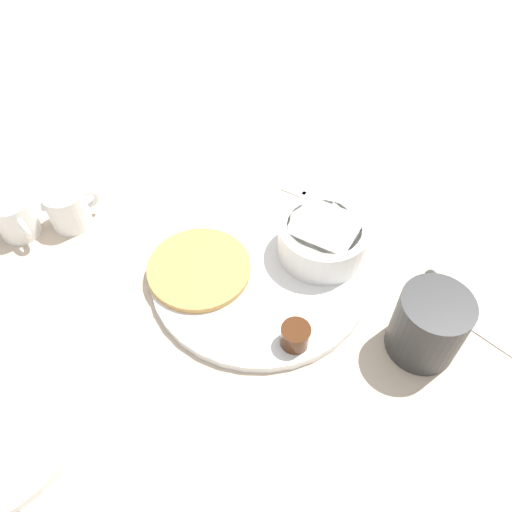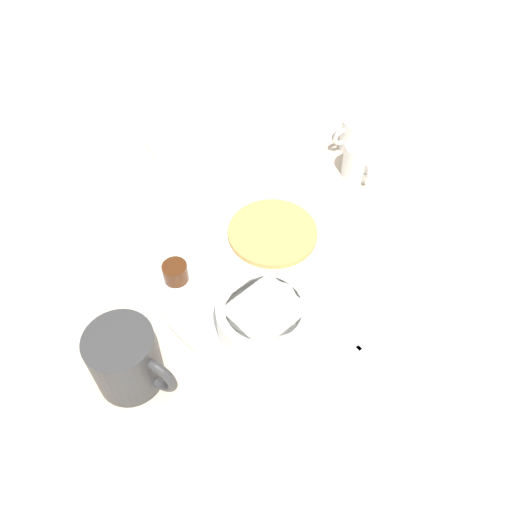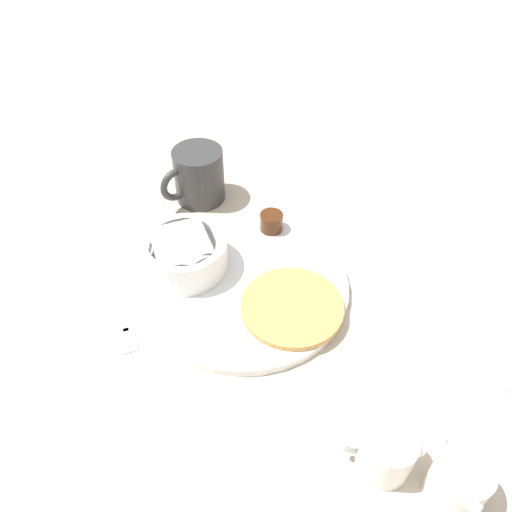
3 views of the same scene
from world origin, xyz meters
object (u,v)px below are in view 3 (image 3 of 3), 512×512
object	(u,v)px
plate	(245,284)
coffee_mug	(198,176)
creamer_pitcher_near	(386,451)
creamer_pitcher_far	(458,481)
fork	(124,319)
bowl	(185,253)

from	to	relation	value
plate	coffee_mug	xyz separation A→B (m)	(-0.20, -0.09, 0.04)
coffee_mug	creamer_pitcher_near	xyz separation A→B (m)	(0.44, 0.24, -0.02)
plate	creamer_pitcher_far	distance (m)	0.35
coffee_mug	creamer_pitcher_near	bearing A→B (deg)	29.00
creamer_pitcher_far	fork	distance (m)	0.43
creamer_pitcher_far	fork	xyz separation A→B (m)	(-0.20, -0.38, -0.03)
bowl	fork	distance (m)	0.12
plate	creamer_pitcher_near	world-z (taller)	creamer_pitcher_near
plate	coffee_mug	distance (m)	0.22
bowl	plate	bearing A→B (deg)	72.65
bowl	coffee_mug	xyz separation A→B (m)	(-0.17, -0.00, 0.01)
coffee_mug	plate	bearing A→B (deg)	23.64
plate	fork	distance (m)	0.17
plate	bowl	world-z (taller)	bowl
coffee_mug	creamer_pitcher_far	xyz separation A→B (m)	(0.46, 0.31, -0.01)
creamer_pitcher_near	creamer_pitcher_far	bearing A→B (deg)	68.22
creamer_pitcher_far	fork	size ratio (longest dim) A/B	0.58
fork	plate	bearing A→B (deg)	112.69
creamer_pitcher_far	plate	bearing A→B (deg)	-140.21
bowl	creamer_pitcher_far	size ratio (longest dim) A/B	1.47
plate	creamer_pitcher_near	distance (m)	0.29
creamer_pitcher_near	creamer_pitcher_far	world-z (taller)	creamer_pitcher_far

